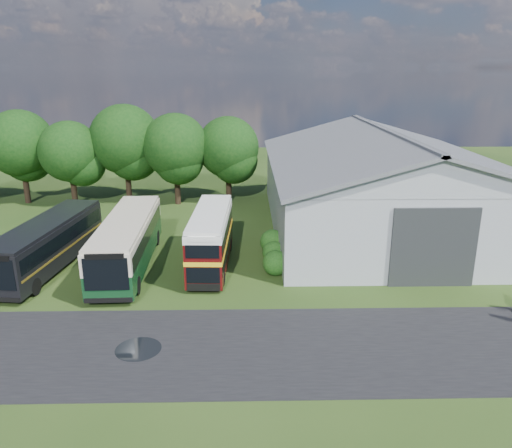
{
  "coord_description": "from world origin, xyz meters",
  "views": [
    {
      "loc": [
        3.68,
        -24.04,
        12.87
      ],
      "look_at": [
        4.37,
        8.0,
        2.8
      ],
      "focal_mm": 35.0,
      "sensor_mm": 36.0,
      "label": 1
    }
  ],
  "objects_px": {
    "storage_shed": "(383,178)",
    "bus_dark_single": "(48,244)",
    "bus_green_single": "(128,241)",
    "bus_maroon_double": "(211,239)"
  },
  "relations": [
    {
      "from": "storage_shed",
      "to": "bus_green_single",
      "type": "height_order",
      "value": "storage_shed"
    },
    {
      "from": "storage_shed",
      "to": "bus_green_single",
      "type": "xyz_separation_m",
      "value": [
        -19.21,
        -8.54,
        -2.36
      ]
    },
    {
      "from": "bus_green_single",
      "to": "bus_dark_single",
      "type": "distance_m",
      "value": 5.28
    },
    {
      "from": "bus_green_single",
      "to": "storage_shed",
      "type": "bearing_deg",
      "value": 22.04
    },
    {
      "from": "storage_shed",
      "to": "bus_green_single",
      "type": "distance_m",
      "value": 21.15
    },
    {
      "from": "bus_green_single",
      "to": "bus_dark_single",
      "type": "height_order",
      "value": "bus_green_single"
    },
    {
      "from": "storage_shed",
      "to": "bus_maroon_double",
      "type": "relative_size",
      "value": 2.73
    },
    {
      "from": "storage_shed",
      "to": "bus_maroon_double",
      "type": "distance_m",
      "value": 16.28
    },
    {
      "from": "storage_shed",
      "to": "bus_dark_single",
      "type": "height_order",
      "value": "storage_shed"
    },
    {
      "from": "bus_maroon_double",
      "to": "bus_green_single",
      "type": "bearing_deg",
      "value": -178.0
    }
  ]
}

